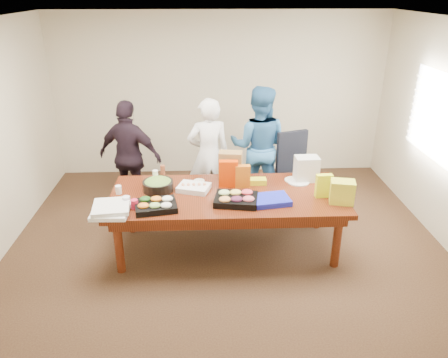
{
  "coord_description": "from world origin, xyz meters",
  "views": [
    {
      "loc": [
        -0.24,
        -4.65,
        3.04
      ],
      "look_at": [
        -0.03,
        0.1,
        0.9
      ],
      "focal_mm": 34.66,
      "sensor_mm": 36.0,
      "label": 1
    }
  ],
  "objects_px": {
    "person_center": "(209,155)",
    "salad_bowl": "(158,186)",
    "office_chair": "(293,177)",
    "person_right": "(259,146)",
    "sheet_cake": "(194,188)",
    "conference_table": "(227,221)"
  },
  "relations": [
    {
      "from": "sheet_cake",
      "to": "salad_bowl",
      "type": "height_order",
      "value": "salad_bowl"
    },
    {
      "from": "sheet_cake",
      "to": "salad_bowl",
      "type": "relative_size",
      "value": 0.99
    },
    {
      "from": "person_center",
      "to": "salad_bowl",
      "type": "height_order",
      "value": "person_center"
    },
    {
      "from": "person_right",
      "to": "office_chair",
      "type": "bearing_deg",
      "value": 154.25
    },
    {
      "from": "office_chair",
      "to": "person_center",
      "type": "distance_m",
      "value": 1.24
    },
    {
      "from": "conference_table",
      "to": "office_chair",
      "type": "height_order",
      "value": "office_chair"
    },
    {
      "from": "conference_table",
      "to": "person_center",
      "type": "height_order",
      "value": "person_center"
    },
    {
      "from": "office_chair",
      "to": "person_right",
      "type": "bearing_deg",
      "value": 122.8
    },
    {
      "from": "person_center",
      "to": "person_right",
      "type": "relative_size",
      "value": 0.94
    },
    {
      "from": "salad_bowl",
      "to": "person_center",
      "type": "bearing_deg",
      "value": 56.99
    },
    {
      "from": "conference_table",
      "to": "person_center",
      "type": "relative_size",
      "value": 1.69
    },
    {
      "from": "person_center",
      "to": "salad_bowl",
      "type": "relative_size",
      "value": 4.44
    },
    {
      "from": "person_right",
      "to": "salad_bowl",
      "type": "relative_size",
      "value": 4.74
    },
    {
      "from": "sheet_cake",
      "to": "salad_bowl",
      "type": "distance_m",
      "value": 0.44
    },
    {
      "from": "office_chair",
      "to": "sheet_cake",
      "type": "bearing_deg",
      "value": -168.89
    },
    {
      "from": "sheet_cake",
      "to": "salad_bowl",
      "type": "xyz_separation_m",
      "value": [
        -0.43,
        0.01,
        0.03
      ]
    },
    {
      "from": "person_right",
      "to": "sheet_cake",
      "type": "height_order",
      "value": "person_right"
    },
    {
      "from": "conference_table",
      "to": "salad_bowl",
      "type": "bearing_deg",
      "value": 170.7
    },
    {
      "from": "conference_table",
      "to": "sheet_cake",
      "type": "xyz_separation_m",
      "value": [
        -0.4,
        0.12,
        0.41
      ]
    },
    {
      "from": "office_chair",
      "to": "sheet_cake",
      "type": "relative_size",
      "value": 2.98
    },
    {
      "from": "person_center",
      "to": "salad_bowl",
      "type": "distance_m",
      "value": 1.15
    },
    {
      "from": "office_chair",
      "to": "salad_bowl",
      "type": "distance_m",
      "value": 2.0
    }
  ]
}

